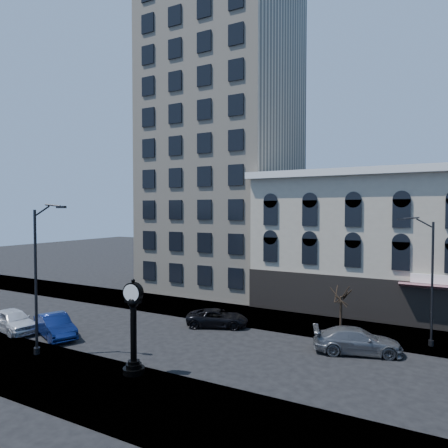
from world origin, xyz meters
The scene contains 13 objects.
ground centered at (0.00, 0.00, 0.00)m, with size 160.00×160.00×0.00m, color black.
sidewalk_far centered at (0.00, 8.00, 0.06)m, with size 160.00×6.00×0.12m, color gray.
sidewalk_near centered at (0.00, -8.00, 0.06)m, with size 160.00×6.00×0.12m, color gray.
cream_tower centered at (-6.11, 18.88, 19.32)m, with size 15.90×15.40×42.50m.
victorian_row centered at (12.00, 15.89, 6.00)m, with size 22.60×11.19×12.50m.
street_clock centered at (1.79, -6.00, 2.47)m, with size 1.18×1.18×5.21m.
street_lamp_near centered at (-4.77, -6.46, 7.28)m, with size 2.42×0.83×9.48m.
street_lamp_far centered at (15.41, 6.65, 6.64)m, with size 2.23×0.55×8.64m.
bare_tree_far centered at (10.05, 7.40, 3.17)m, with size 2.36×2.36×4.05m.
car_near_a centered at (-11.44, -4.21, 0.84)m, with size 1.98×4.93×1.68m, color silver.
car_near_b centered at (-7.62, -3.56, 0.81)m, with size 1.71×4.90×1.61m, color #0C194C.
car_far_a centered at (1.31, 4.21, 0.66)m, with size 2.20×4.78×1.33m, color black.
car_far_b centered at (11.92, 3.37, 0.79)m, with size 2.21×5.43×1.57m, color #595B60.
Camera 1 is at (16.38, -22.58, 9.06)m, focal length 32.00 mm.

